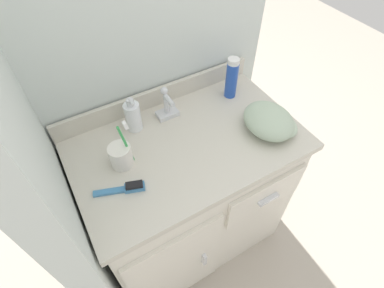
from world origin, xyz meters
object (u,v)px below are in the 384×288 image
at_px(shaving_cream_can, 232,78).
at_px(soap_dispenser, 133,116).
at_px(hairbrush, 127,188).
at_px(hand_towel, 271,121).
at_px(toothbrush_cup, 121,155).

bearing_deg(shaving_cream_can, soap_dispenser, 176.73).
height_order(soap_dispenser, hairbrush, soap_dispenser).
bearing_deg(hairbrush, soap_dispenser, 80.82).
bearing_deg(hand_towel, hairbrush, 177.87).
xyz_separation_m(toothbrush_cup, hairbrush, (-0.03, -0.11, -0.04)).
height_order(hairbrush, hand_towel, hand_towel).
distance_m(soap_dispenser, hand_towel, 0.54).
distance_m(toothbrush_cup, shaving_cream_can, 0.57).
bearing_deg(toothbrush_cup, hand_towel, -13.33).
bearing_deg(toothbrush_cup, shaving_cream_can, 12.14).
bearing_deg(hand_towel, toothbrush_cup, 166.67).
relative_size(toothbrush_cup, soap_dispenser, 1.30).
bearing_deg(shaving_cream_can, hand_towel, -86.54).
height_order(toothbrush_cup, hand_towel, toothbrush_cup).
bearing_deg(toothbrush_cup, hairbrush, -105.49).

